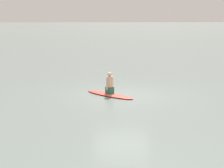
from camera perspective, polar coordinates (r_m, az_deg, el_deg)
name	(u,v)px	position (r m, az deg, el deg)	size (l,w,h in m)	color
ground_plane	(122,96)	(16.51, 1.58, -1.90)	(400.00, 400.00, 0.00)	slate
surfboard	(110,94)	(16.64, -0.38, -1.64)	(2.77, 0.73, 0.09)	#D84C3F
person_paddler	(110,84)	(16.54, -0.38, 0.03)	(0.42, 0.42, 1.00)	#26664C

